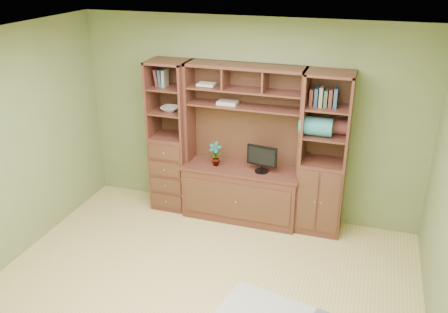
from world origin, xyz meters
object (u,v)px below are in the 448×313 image
(center_hutch, at_px, (242,147))
(monitor, at_px, (262,154))
(left_tower, at_px, (171,137))
(right_tower, at_px, (324,155))

(center_hutch, xyz_separation_m, monitor, (0.27, -0.03, -0.05))
(center_hutch, height_order, monitor, center_hutch)
(left_tower, distance_m, right_tower, 2.02)
(center_hutch, height_order, right_tower, same)
(center_hutch, xyz_separation_m, left_tower, (-1.00, 0.04, 0.00))
(right_tower, xyz_separation_m, monitor, (-0.75, -0.07, -0.05))
(right_tower, bearing_deg, center_hutch, -177.77)
(left_tower, height_order, monitor, left_tower)
(center_hutch, bearing_deg, right_tower, 2.23)
(monitor, bearing_deg, right_tower, 13.48)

